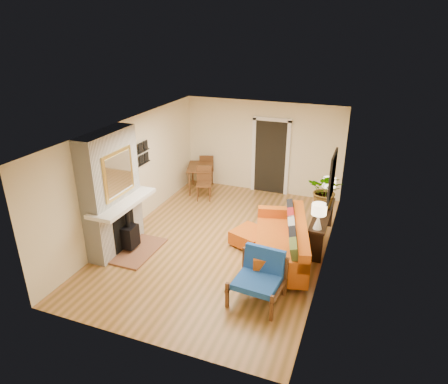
{
  "coord_description": "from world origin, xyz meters",
  "views": [
    {
      "loc": [
        2.84,
        -7.25,
        4.56
      ],
      "look_at": [
        0.0,
        0.2,
        1.15
      ],
      "focal_mm": 32.0,
      "sensor_mm": 36.0,
      "label": 1
    }
  ],
  "objects_px": {
    "sofa": "(285,242)",
    "lamp_far": "(329,186)",
    "dining_table": "(203,171)",
    "lamp_near": "(319,213)",
    "console_table": "(322,219)",
    "houseplant": "(326,190)",
    "blue_chair": "(260,274)",
    "ottoman": "(250,237)"
  },
  "relations": [
    {
      "from": "blue_chair",
      "to": "lamp_near",
      "type": "height_order",
      "value": "lamp_near"
    },
    {
      "from": "sofa",
      "to": "ottoman",
      "type": "distance_m",
      "value": 0.9
    },
    {
      "from": "dining_table",
      "to": "houseplant",
      "type": "height_order",
      "value": "houseplant"
    },
    {
      "from": "lamp_far",
      "to": "houseplant",
      "type": "bearing_deg",
      "value": -91.23
    },
    {
      "from": "lamp_far",
      "to": "houseplant",
      "type": "xyz_separation_m",
      "value": [
        -0.01,
        -0.46,
        0.08
      ]
    },
    {
      "from": "ottoman",
      "to": "console_table",
      "type": "distance_m",
      "value": 1.62
    },
    {
      "from": "blue_chair",
      "to": "console_table",
      "type": "distance_m",
      "value": 2.47
    },
    {
      "from": "dining_table",
      "to": "console_table",
      "type": "height_order",
      "value": "dining_table"
    },
    {
      "from": "dining_table",
      "to": "lamp_near",
      "type": "bearing_deg",
      "value": -35.29
    },
    {
      "from": "houseplant",
      "to": "ottoman",
      "type": "bearing_deg",
      "value": -144.97
    },
    {
      "from": "console_table",
      "to": "lamp_far",
      "type": "height_order",
      "value": "lamp_far"
    },
    {
      "from": "ottoman",
      "to": "lamp_far",
      "type": "height_order",
      "value": "lamp_far"
    },
    {
      "from": "ottoman",
      "to": "lamp_near",
      "type": "distance_m",
      "value": 1.66
    },
    {
      "from": "console_table",
      "to": "lamp_near",
      "type": "bearing_deg",
      "value": -90.0
    },
    {
      "from": "lamp_near",
      "to": "lamp_far",
      "type": "height_order",
      "value": "same"
    },
    {
      "from": "ottoman",
      "to": "sofa",
      "type": "bearing_deg",
      "value": -19.99
    },
    {
      "from": "lamp_far",
      "to": "blue_chair",
      "type": "bearing_deg",
      "value": -103.11
    },
    {
      "from": "lamp_far",
      "to": "houseplant",
      "type": "height_order",
      "value": "houseplant"
    },
    {
      "from": "ottoman",
      "to": "blue_chair",
      "type": "xyz_separation_m",
      "value": [
        0.69,
        -1.68,
        0.28
      ]
    },
    {
      "from": "lamp_near",
      "to": "lamp_far",
      "type": "relative_size",
      "value": 1.0
    },
    {
      "from": "lamp_near",
      "to": "lamp_far",
      "type": "xyz_separation_m",
      "value": [
        0.0,
        1.53,
        0.0
      ]
    },
    {
      "from": "dining_table",
      "to": "houseplant",
      "type": "bearing_deg",
      "value": -22.66
    },
    {
      "from": "sofa",
      "to": "console_table",
      "type": "relative_size",
      "value": 1.36
    },
    {
      "from": "dining_table",
      "to": "console_table",
      "type": "bearing_deg",
      "value": -26.61
    },
    {
      "from": "dining_table",
      "to": "console_table",
      "type": "xyz_separation_m",
      "value": [
        3.65,
        -1.83,
        -0.02
      ]
    },
    {
      "from": "console_table",
      "to": "houseplant",
      "type": "height_order",
      "value": "houseplant"
    },
    {
      "from": "ottoman",
      "to": "lamp_far",
      "type": "xyz_separation_m",
      "value": [
        1.42,
        1.45,
        0.86
      ]
    },
    {
      "from": "sofa",
      "to": "lamp_far",
      "type": "xyz_separation_m",
      "value": [
        0.59,
        1.75,
        0.66
      ]
    },
    {
      "from": "ottoman",
      "to": "lamp_far",
      "type": "bearing_deg",
      "value": 45.66
    },
    {
      "from": "ottoman",
      "to": "blue_chair",
      "type": "height_order",
      "value": "blue_chair"
    },
    {
      "from": "houseplant",
      "to": "sofa",
      "type": "bearing_deg",
      "value": -114.38
    },
    {
      "from": "console_table",
      "to": "houseplant",
      "type": "bearing_deg",
      "value": 91.85
    },
    {
      "from": "sofa",
      "to": "lamp_far",
      "type": "relative_size",
      "value": 4.66
    },
    {
      "from": "lamp_near",
      "to": "blue_chair",
      "type": "bearing_deg",
      "value": -114.47
    },
    {
      "from": "lamp_far",
      "to": "ottoman",
      "type": "bearing_deg",
      "value": -134.34
    },
    {
      "from": "sofa",
      "to": "houseplant",
      "type": "relative_size",
      "value": 3.04
    },
    {
      "from": "lamp_near",
      "to": "sofa",
      "type": "bearing_deg",
      "value": -159.24
    },
    {
      "from": "houseplant",
      "to": "blue_chair",
      "type": "bearing_deg",
      "value": -105.09
    },
    {
      "from": "console_table",
      "to": "dining_table",
      "type": "bearing_deg",
      "value": 153.39
    },
    {
      "from": "lamp_near",
      "to": "houseplant",
      "type": "xyz_separation_m",
      "value": [
        -0.01,
        1.06,
        0.08
      ]
    },
    {
      "from": "ottoman",
      "to": "dining_table",
      "type": "relative_size",
      "value": 0.52
    },
    {
      "from": "lamp_near",
      "to": "houseplant",
      "type": "relative_size",
      "value": 0.65
    }
  ]
}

